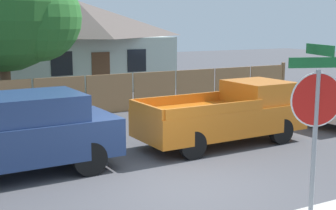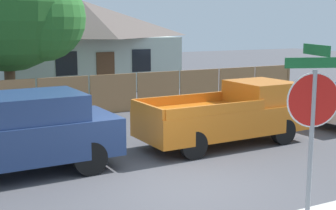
# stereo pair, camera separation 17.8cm
# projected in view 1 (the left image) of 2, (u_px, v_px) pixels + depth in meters

# --- Properties ---
(ground_plane) EXTENTS (80.00, 80.00, 0.00)m
(ground_plane) POSITION_uv_depth(u_px,v_px,m) (185.00, 187.00, 9.69)
(ground_plane) COLOR #47474C
(wooden_fence) EXTENTS (15.35, 0.12, 1.56)m
(wooden_fence) POSITION_uv_depth(u_px,v_px,m) (133.00, 92.00, 18.03)
(wooden_fence) COLOR #997047
(wooden_fence) RESTS_ON ground
(house) EXTENTS (9.02, 7.26, 4.53)m
(house) POSITION_uv_depth(u_px,v_px,m) (78.00, 42.00, 24.88)
(house) COLOR #B2C1B7
(house) RESTS_ON ground
(oak_tree) EXTENTS (5.30, 5.05, 6.60)m
(oak_tree) POSITION_uv_depth(u_px,v_px,m) (9.00, 6.00, 17.12)
(oak_tree) COLOR brown
(oak_tree) RESTS_ON ground
(red_suv) EXTENTS (4.47, 2.09, 1.80)m
(red_suv) POSITION_uv_depth(u_px,v_px,m) (15.00, 132.00, 10.33)
(red_suv) COLOR navy
(red_suv) RESTS_ON ground
(orange_pickup) EXTENTS (4.86, 1.99, 1.70)m
(orange_pickup) POSITION_uv_depth(u_px,v_px,m) (227.00, 114.00, 13.11)
(orange_pickup) COLOR orange
(orange_pickup) RESTS_ON ground
(stop_sign) EXTENTS (0.86, 0.77, 3.06)m
(stop_sign) POSITION_uv_depth(u_px,v_px,m) (316.00, 113.00, 6.75)
(stop_sign) COLOR gray
(stop_sign) RESTS_ON ground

